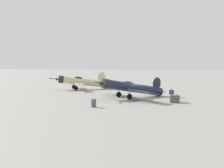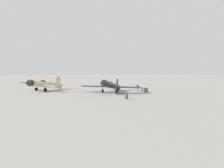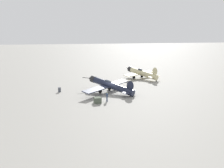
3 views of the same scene
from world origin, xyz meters
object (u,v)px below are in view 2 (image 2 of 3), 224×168
at_px(ground_crew_mechanic, 138,87).
at_px(airplane_mid_apron, 45,84).
at_px(airplane_foreground, 111,86).
at_px(equipment_crate, 144,90).
at_px(fuel_drum, 126,96).

bearing_deg(ground_crew_mechanic, airplane_mid_apron, -135.09).
height_order(airplane_foreground, equipment_crate, airplane_foreground).
bearing_deg(ground_crew_mechanic, airplane_foreground, -116.63).
xyz_separation_m(airplane_mid_apron, ground_crew_mechanic, (-17.99, 12.38, -0.51)).
height_order(airplane_mid_apron, equipment_crate, airplane_mid_apron).
height_order(airplane_mid_apron, ground_crew_mechanic, airplane_mid_apron).
bearing_deg(equipment_crate, airplane_foreground, -28.26).
xyz_separation_m(airplane_foreground, fuel_drum, (2.49, 9.75, -1.03)).
xyz_separation_m(ground_crew_mechanic, equipment_crate, (-0.47, 1.72, -0.54)).
relative_size(airplane_foreground, ground_crew_mechanic, 6.34).
bearing_deg(fuel_drum, airplane_foreground, -104.31).
height_order(airplane_foreground, ground_crew_mechanic, airplane_foreground).
bearing_deg(airplane_mid_apron, fuel_drum, 84.86).
relative_size(airplane_foreground, fuel_drum, 11.61).
distance_m(airplane_foreground, fuel_drum, 10.12).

